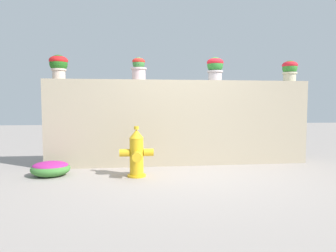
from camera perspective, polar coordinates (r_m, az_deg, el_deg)
ground_plane at (r=4.86m, az=3.97°, el=-9.24°), size 24.00×24.00×0.00m
stone_wall at (r=5.64m, az=2.24°, el=0.62°), size 4.80×0.39×1.55m
potted_plant_0 at (r=5.74m, az=-19.87°, el=10.80°), size 0.32×0.32×0.43m
potted_plant_1 at (r=5.60m, az=-5.53°, el=10.85°), size 0.28×0.28×0.41m
potted_plant_2 at (r=5.82m, az=8.84°, el=10.90°), size 0.31×0.31×0.44m
potted_plant_3 at (r=6.33m, az=21.90°, el=9.88°), size 0.29×0.29×0.40m
fire_hydrant at (r=4.73m, az=-5.93°, el=-5.27°), size 0.53×0.42×0.78m
flower_bush_left at (r=5.14m, az=-21.20°, el=-7.37°), size 0.60×0.54×0.24m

